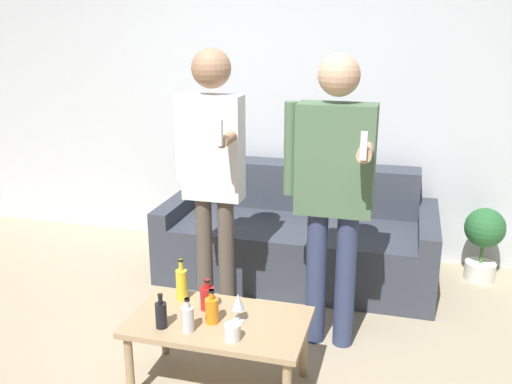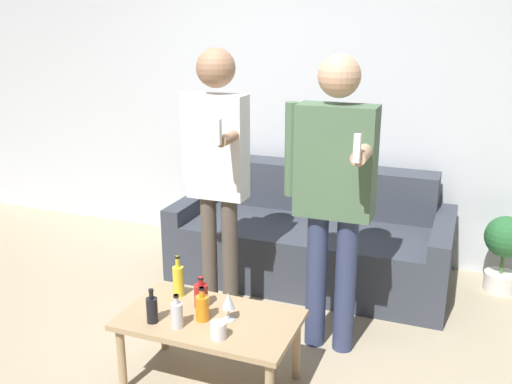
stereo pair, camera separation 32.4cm
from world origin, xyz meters
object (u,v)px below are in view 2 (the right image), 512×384
Objects in this scene: couch at (313,239)px; person_standing_right at (334,184)px; coffee_table at (210,325)px; bottle_orange at (201,295)px; person_standing_left at (217,162)px.

person_standing_right is (0.37, -0.94, 0.73)m from couch.
bottle_orange is (-0.09, 0.09, 0.12)m from coffee_table.
bottle_orange is 0.95m from person_standing_right.
person_standing_right is (0.49, 0.60, 0.66)m from coffee_table.
person_standing_left is (-0.25, 0.66, 0.71)m from coffee_table.
coffee_table is 0.53× the size of person_standing_left.
person_standing_left is at bearing 110.74° from coffee_table.
person_standing_right is at bearing -68.78° from couch.
bottle_orange is 0.83m from person_standing_left.
bottle_orange is (-0.22, -1.45, 0.18)m from couch.
person_standing_left is at bearing -113.05° from couch.
person_standing_left is at bearing 175.39° from person_standing_right.
person_standing_left is 0.74m from person_standing_right.
person_standing_left is 1.01× the size of person_standing_right.
bottle_orange is 0.10× the size of person_standing_left.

